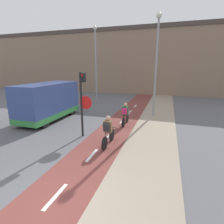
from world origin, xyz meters
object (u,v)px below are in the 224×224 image
Objects in this scene: street_lamp_far at (96,58)px; van at (49,102)px; cyclist_near at (108,132)px; street_lamp_sidewalk at (157,56)px; traffic_light_pole at (83,98)px; cyclist_far at (125,115)px.

van is at bearing -100.26° from street_lamp_far.
cyclist_near is 0.35× the size of van.
street_lamp_sidewalk is 8.09m from van.
traffic_light_pole is 0.46× the size of street_lamp_far.
cyclist_near is at bearing -104.94° from street_lamp_sidewalk.
traffic_light_pole is 0.47× the size of street_lamp_sidewalk.
traffic_light_pole is 6.42m from street_lamp_sidewalk.
street_lamp_sidewalk reaches higher than traffic_light_pole.
street_lamp_sidewalk is at bearing 75.06° from cyclist_near.
street_lamp_far reaches higher than traffic_light_pole.
cyclist_far is at bearing -119.13° from street_lamp_sidewalk.
street_lamp_sidewalk is (3.15, 5.13, 2.23)m from traffic_light_pole.
cyclist_near is 1.02× the size of cyclist_far.
street_lamp_sidewalk is 4.26× the size of cyclist_far.
street_lamp_far is at bearing 79.74° from van.
street_lamp_far is at bearing 108.05° from traffic_light_pole.
cyclist_far is at bearing 3.55° from van.
street_lamp_far reaches higher than cyclist_far.
street_lamp_far is 4.27× the size of cyclist_near.
street_lamp_sidewalk is at bearing 60.87° from cyclist_far.
cyclist_near is 3.15m from cyclist_far.
street_lamp_sidewalk is 4.74m from cyclist_far.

